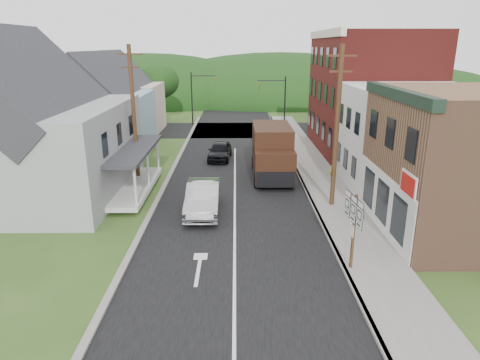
{
  "coord_description": "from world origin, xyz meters",
  "views": [
    {
      "loc": [
        0.07,
        -19.57,
        8.91
      ],
      "look_at": [
        0.28,
        1.69,
        2.2
      ],
      "focal_mm": 32.0,
      "sensor_mm": 36.0,
      "label": 1
    }
  ],
  "objects_px": {
    "dark_sedan": "(220,151)",
    "warning_sign": "(331,179)",
    "route_sign_cluster": "(353,221)",
    "delivery_van": "(272,152)",
    "silver_sedan": "(203,198)"
  },
  "relations": [
    {
      "from": "delivery_van",
      "to": "dark_sedan",
      "type": "bearing_deg",
      "value": 127.8
    },
    {
      "from": "delivery_van",
      "to": "route_sign_cluster",
      "type": "bearing_deg",
      "value": -80.51
    },
    {
      "from": "delivery_van",
      "to": "warning_sign",
      "type": "height_order",
      "value": "delivery_van"
    },
    {
      "from": "dark_sedan",
      "to": "warning_sign",
      "type": "height_order",
      "value": "warning_sign"
    },
    {
      "from": "dark_sedan",
      "to": "delivery_van",
      "type": "relative_size",
      "value": 0.66
    },
    {
      "from": "silver_sedan",
      "to": "delivery_van",
      "type": "distance_m",
      "value": 7.95
    },
    {
      "from": "silver_sedan",
      "to": "route_sign_cluster",
      "type": "height_order",
      "value": "route_sign_cluster"
    },
    {
      "from": "silver_sedan",
      "to": "dark_sedan",
      "type": "bearing_deg",
      "value": 86.98
    },
    {
      "from": "silver_sedan",
      "to": "delivery_van",
      "type": "bearing_deg",
      "value": 56.14
    },
    {
      "from": "route_sign_cluster",
      "to": "warning_sign",
      "type": "xyz_separation_m",
      "value": [
        0.72,
        7.35,
        -0.55
      ]
    },
    {
      "from": "dark_sedan",
      "to": "warning_sign",
      "type": "distance_m",
      "value": 12.74
    },
    {
      "from": "silver_sedan",
      "to": "route_sign_cluster",
      "type": "relative_size",
      "value": 1.61
    },
    {
      "from": "route_sign_cluster",
      "to": "delivery_van",
      "type": "bearing_deg",
      "value": 92.52
    },
    {
      "from": "route_sign_cluster",
      "to": "warning_sign",
      "type": "bearing_deg",
      "value": 77.64
    },
    {
      "from": "route_sign_cluster",
      "to": "warning_sign",
      "type": "relative_size",
      "value": 1.35
    }
  ]
}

